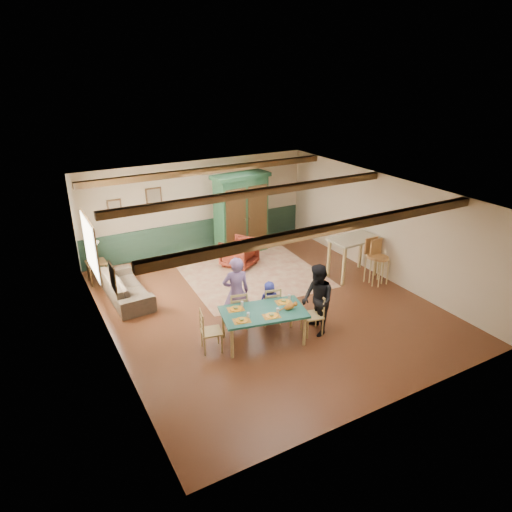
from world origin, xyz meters
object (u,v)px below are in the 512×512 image
person_child (269,302)px  bar_stool_right (380,263)px  dining_chair_far_right (270,304)px  dining_chair_end_right (312,315)px  sofa (126,287)px  cat (289,306)px  dining_chair_end_left (211,331)px  bar_stool_left (375,262)px  counter_table (353,257)px  armchair (239,253)px  table_lamp (94,252)px  person_man (236,292)px  person_woman (317,300)px  dining_table (263,326)px  dining_chair_far_left (237,309)px  armoire (241,214)px  end_table (97,272)px

person_child → bar_stool_right: size_ratio=0.80×
dining_chair_far_right → dining_chair_end_right: bearing=136.2°
dining_chair_end_right → sofa: size_ratio=0.43×
cat → bar_stool_right: bearing=29.5°
dining_chair_far_right → person_child: person_child is taller
sofa → bar_stool_right: 6.33m
dining_chair_end_left → bar_stool_left: 4.93m
counter_table → armchair: bearing=138.5°
cat → table_lamp: (-2.88, 4.62, 0.07)m
person_man → person_woman: (1.34, -1.05, -0.03)m
dining_table → dining_chair_far_left: size_ratio=1.89×
armoire → sofa: armoire is taller
person_woman → dining_chair_far_right: bearing=-130.3°
person_man → sofa: bearing=-41.3°
dining_chair_far_left → cat: (0.70, -0.93, 0.34)m
armchair → counter_table: (2.32, -2.06, 0.15)m
dining_chair_far_left → person_woman: person_woman is taller
dining_chair_far_left → sofa: 3.03m
dining_chair_end_left → cat: 1.62m
dining_table → person_woman: (1.14, -0.25, 0.42)m
sofa → counter_table: 5.82m
cat → counter_table: bearing=41.6°
end_table → armoire: bearing=0.7°
dining_chair_far_left → person_child: bearing=-174.3°
dining_table → table_lamp: 5.06m
armoire → bar_stool_right: 4.22m
counter_table → bar_stool_left: bearing=-69.6°
person_child → cat: person_child is taller
dining_table → dining_chair_end_left: dining_chair_end_left is taller
dining_table → person_man: person_man is taller
dining_chair_far_right → end_table: dining_chair_far_right is taller
armoire → counter_table: size_ratio=1.83×
cat → armchair: 3.92m
person_woman → person_child: 1.13m
dining_chair_end_right → person_child: person_child is taller
sofa → person_man: bearing=-145.4°
dining_chair_end_right → armoire: size_ratio=0.37×
cat → person_child: bearing=99.5°
bar_stool_left → bar_stool_right: size_ratio=1.02×
sofa → table_lamp: table_lamp is taller
dining_chair_far_left → armoire: (2.03, 3.74, 0.75)m
dining_chair_far_right → dining_chair_end_left: size_ratio=1.00×
dining_chair_far_left → bar_stool_right: bearing=-165.9°
dining_chair_end_left → armchair: bearing=-22.2°
counter_table → armoire: bearing=121.6°
dining_chair_far_left → person_man: 0.37m
dining_chair_end_left → table_lamp: size_ratio=1.65×
armchair → sofa: 3.29m
sofa → counter_table: size_ratio=1.60×
person_child → bar_stool_right: bar_stool_right is taller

